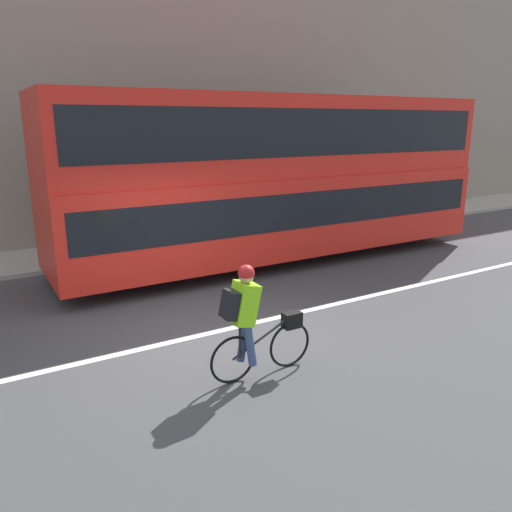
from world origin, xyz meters
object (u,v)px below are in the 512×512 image
(bus, at_px, (279,172))
(cyclist_on_bike, at_px, (251,318))
(street_sign_post, at_px, (117,190))
(trash_bin, at_px, (133,230))

(bus, bearing_deg, cyclist_on_bike, -126.53)
(bus, height_order, street_sign_post, bus)
(cyclist_on_bike, distance_m, street_sign_post, 7.44)
(street_sign_post, bearing_deg, cyclist_on_bike, -92.82)
(cyclist_on_bike, height_order, street_sign_post, street_sign_post)
(cyclist_on_bike, distance_m, trash_bin, 7.43)
(cyclist_on_bike, bearing_deg, street_sign_post, 87.18)
(trash_bin, height_order, street_sign_post, street_sign_post)
(cyclist_on_bike, bearing_deg, trash_bin, 84.50)
(cyclist_on_bike, xyz_separation_m, street_sign_post, (0.36, 7.39, 0.78))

